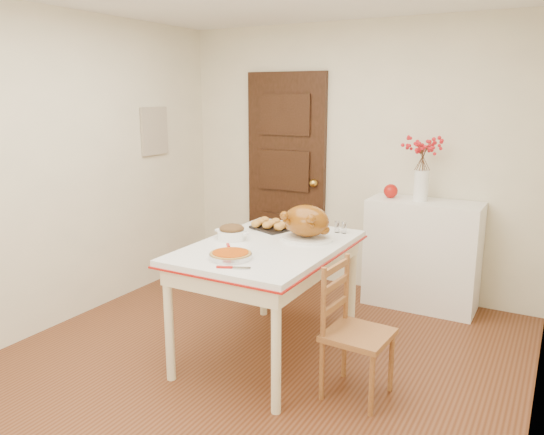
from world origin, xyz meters
The scene contains 18 objects.
floor centered at (0.00, 0.00, 0.00)m, with size 3.50×4.00×0.00m, color #4F2510.
wall_back centered at (0.00, 2.00, 1.25)m, with size 3.50×0.00×2.50m, color #EFE4C1.
wall_left centered at (-1.75, 0.00, 1.25)m, with size 0.00×4.00×2.50m, color #EFE4C1.
door_back centered at (-0.70, 1.97, 1.03)m, with size 0.85×0.06×2.06m, color black.
photo_board centered at (-1.73, 1.20, 1.50)m, with size 0.03×0.35×0.45m, color #B2AE94.
sideboard centered at (0.75, 1.78, 0.48)m, with size 0.95×0.42×0.95m, color white.
kitchen_table centered at (0.03, 0.32, 0.42)m, with size 0.95×1.39×0.83m, color white, non-canonical shape.
chair_oak centered at (0.77, 0.12, 0.43)m, with size 0.38×0.38×0.86m, color #956336, non-canonical shape.
berry_vase centered at (0.70, 1.78, 1.22)m, with size 0.28×0.28×0.54m, color white, non-canonical shape.
apple centered at (0.44, 1.78, 1.01)m, with size 0.12×0.12×0.12m, color #A5120C.
turkey_platter centered at (0.20, 0.55, 0.96)m, with size 0.39×0.31×0.25m, color brown, non-canonical shape.
pumpkin_pie centered at (-0.02, -0.09, 0.86)m, with size 0.27×0.27×0.06m, color #A83700.
stuffing_dish centered at (-0.27, 0.31, 0.88)m, with size 0.27×0.21×0.10m, color #453117, non-canonical shape.
rolls_tray centered at (-0.16, 0.69, 0.87)m, with size 0.28×0.22×0.08m, color #BD8122, non-canonical shape.
pie_server centered at (0.10, -0.25, 0.84)m, with size 0.21×0.06×0.01m, color silver, non-canonical shape.
carving_knife centered at (-0.14, 0.08, 0.84)m, with size 0.23×0.06×0.01m, color silver, non-canonical shape.
drinking_glass centered at (0.12, 0.91, 0.88)m, with size 0.06×0.06×0.10m, color white.
shaker_pair centered at (0.34, 0.85, 0.88)m, with size 0.09×0.04×0.09m, color white, non-canonical shape.
Camera 1 is at (1.78, -2.80, 1.85)m, focal length 35.38 mm.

